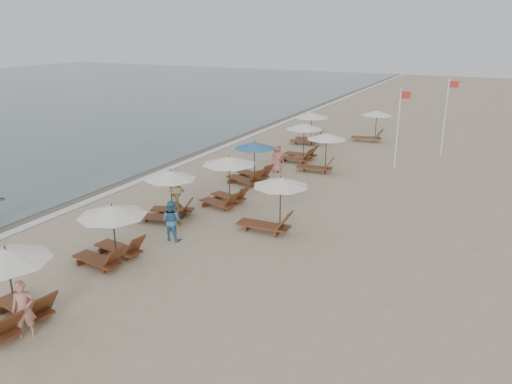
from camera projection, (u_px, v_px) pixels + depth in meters
The scene contains 19 objects.
ground at pixel (263, 296), 15.19m from camera, with size 160.00×160.00×0.00m, color tan.
wet_sand_band at pixel (145, 169), 28.99m from camera, with size 3.20×140.00×0.01m, color #6B5E4C.
foam_line at pixel (163, 171), 28.44m from camera, with size 0.50×140.00×0.02m, color white.
lounger_station_0 at pixel (6, 288), 13.31m from camera, with size 2.67×2.31×2.37m.
lounger_station_1 at pixel (109, 232), 17.12m from camera, with size 2.64×2.38×2.10m.
lounger_station_2 at pixel (167, 194), 21.00m from camera, with size 2.49×2.25×2.18m.
lounger_station_3 at pixel (226, 178), 22.62m from camera, with size 2.60×2.45×2.32m.
lounger_station_4 at pixel (250, 163), 26.16m from camera, with size 2.62×2.50×2.21m.
lounger_station_5 at pixel (300, 143), 30.35m from camera, with size 2.64×2.27×2.35m.
lounger_station_6 at pixel (309, 126), 35.03m from camera, with size 2.64×2.43×2.20m.
inland_station_0 at pixel (272, 201), 19.68m from camera, with size 2.82×2.24×2.22m.
inland_station_1 at pixel (321, 149), 27.95m from camera, with size 2.75×2.24×2.22m.
inland_station_2 at pixel (372, 123), 35.59m from camera, with size 2.85×2.24×2.22m.
beachgoer_near at pixel (24, 309), 13.00m from camera, with size 0.58×0.38×1.60m, color #B77463.
beachgoer_mid_a at pixel (171, 220), 19.01m from camera, with size 0.77×0.60×1.59m, color teal.
beachgoer_mid_b at pixel (178, 206), 20.40m from camera, with size 1.11×0.64×1.71m, color olive.
beachgoer_far_b at pixel (277, 158), 28.06m from camera, with size 0.80×0.52×1.64m, color #BA7165.
flag_pole_near at pixel (399, 124), 28.30m from camera, with size 0.59×0.08×4.65m.
flag_pole_far at pixel (446, 113), 31.13m from camera, with size 0.59×0.08×4.92m.
Camera 1 is at (5.81, -12.11, 7.79)m, focal length 34.91 mm.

